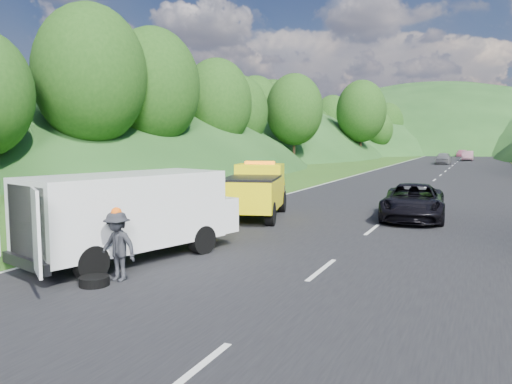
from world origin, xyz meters
The scene contains 15 objects.
ground centered at (0.00, 0.00, 0.00)m, with size 320.00×320.00×0.00m, color #38661E.
road_surface centered at (3.00, 40.00, 0.01)m, with size 14.00×200.00×0.02m, color black.
tree_line_left centered at (-19.00, 60.00, 0.00)m, with size 14.00×140.00×14.00m, color #274E17, non-canonical shape.
hills_backdrop centered at (6.50, 134.70, 0.00)m, with size 201.00×288.60×44.00m, color #2D5B23, non-canonical shape.
tow_truck centered at (-1.90, 4.85, 1.11)m, with size 3.24×5.62×2.28m.
white_van centered at (-1.89, -3.03, 1.30)m, with size 4.44×6.98×2.30m.
woman centered at (-3.93, -0.24, 0.00)m, with size 0.67×0.49×1.85m, color white.
child centered at (-2.56, -0.99, 0.00)m, with size 0.53×0.41×1.09m, color tan.
worker centered at (-0.90, -4.81, 0.00)m, with size 1.02×0.59×1.58m, color black.
suitcase centered at (-4.01, 0.42, 0.28)m, with size 0.34×0.19×0.56m, color #4F503C.
spare_tire centered at (-1.11, -5.34, 0.00)m, with size 0.65×0.65×0.20m, color black.
passing_suv centered at (4.00, 7.03, 0.00)m, with size 2.33×5.06×1.41m, color black.
dist_car_a centered at (1.65, 55.59, 0.00)m, with size 1.81×4.50×1.53m, color #56575C.
dist_car_b centered at (4.18, 68.90, 0.00)m, with size 1.57×4.50×1.48m, color #764E5A.
dist_car_c centered at (2.65, 86.71, 0.00)m, with size 1.79×4.40×1.28m, color #AF5776.
Camera 1 is at (6.50, -13.50, 3.18)m, focal length 35.00 mm.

